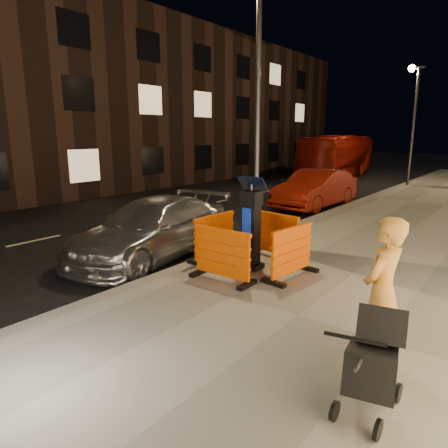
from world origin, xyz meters
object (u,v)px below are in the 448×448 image
Objects in this scene: man at (382,293)px; parking_kiosk at (251,225)px; barrier_front at (222,255)px; car_red at (315,207)px; barrier_kerbside at (215,237)px; barrier_bldgside at (292,252)px; stroller at (372,364)px; bus_doubledecker at (337,177)px; car_silver at (154,256)px; barrier_back at (274,235)px.

parking_kiosk is at bearing -115.00° from man.
barrier_front is 0.28× the size of car_red.
barrier_front is at bearing -85.85° from parking_kiosk.
man is at bearing -113.84° from barrier_kerbside.
stroller is at bearing -133.90° from barrier_bldgside.
man is (2.25, -2.02, 0.41)m from barrier_bldgside.
barrier_kerbside is 1.90m from barrier_bldgside.
barrier_front is 1.00× the size of barrier_bldgside.
barrier_kerbside and barrier_bldgside have the same top height.
bus_doubledecker reaches higher than barrier_front.
barrier_bldgside is (0.95, 0.95, 0.00)m from barrier_front.
barrier_front is 0.27× the size of car_silver.
barrier_kerbside is 1.00× the size of barrier_bldgside.
parking_kiosk is 0.40× the size of car_red.
bus_doubledecker reaches higher than stroller.
bus_doubledecker reaches higher than barrier_kerbside.
barrier_back is 2.93m from car_silver.
car_silver is at bearing -89.56° from car_red.
car_red is 12.33m from stroller.
car_red is at bearing 110.18° from parking_kiosk.
bus_doubledecker is (-5.95, 19.21, -1.04)m from parking_kiosk.
barrier_bldgside is at bearing -76.54° from bus_doubledecker.
stroller is (9.35, -22.14, 0.66)m from bus_doubledecker.
barrier_front is 2.68m from car_silver.
barrier_bldgside is 8.65m from car_red.
car_silver is at bearing 166.24° from barrier_front.
barrier_bldgside is 1.25× the size of stroller.
barrier_kerbside is 0.13× the size of bus_doubledecker.
barrier_kerbside is 0.71× the size of man.
car_red is (-3.25, 7.99, -0.65)m from barrier_bldgside.
barrier_kerbside is 0.28× the size of car_red.
barrier_kerbside is at bearing 96.15° from barrier_bldgside.
bus_doubledecker is at bearing 92.65° from car_silver.
man is (3.20, -2.97, 0.41)m from barrier_back.
barrier_bldgside reaches higher than car_red.
barrier_back reaches higher than car_red.
stroller reaches higher than barrier_kerbside.
barrier_kerbside is 8.13m from car_red.
bus_doubledecker is (-6.90, 19.21, -0.65)m from barrier_bldgside.
barrier_kerbside is 1.75m from car_silver.
parking_kiosk is 1.03m from barrier_back.
parking_kiosk reaches higher than barrier_back.
barrier_front is 1.00× the size of barrier_back.
man is at bearing -35.76° from barrier_back.
barrier_kerbside is (-0.95, 0.95, 0.00)m from barrier_front.
barrier_bldgside is 3.56m from car_silver.
bus_doubledecker is (-3.42, 19.58, 0.00)m from car_silver.
barrier_front is 21.03m from bus_doubledecker.
man is (3.20, -1.07, 0.41)m from barrier_front.
car_silver is at bearing 144.02° from stroller.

